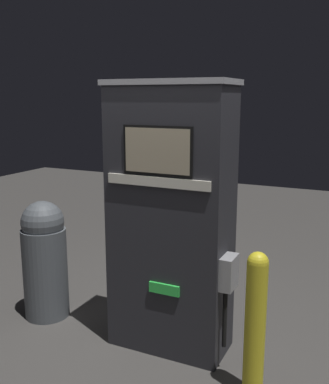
{
  "coord_description": "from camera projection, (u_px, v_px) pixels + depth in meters",
  "views": [
    {
      "loc": [
        1.36,
        -2.74,
        1.93
      ],
      "look_at": [
        0.0,
        0.11,
        1.26
      ],
      "focal_mm": 42.0,
      "sensor_mm": 36.0,
      "label": 1
    }
  ],
  "objects": [
    {
      "name": "safety_bollard",
      "position": [
        255.0,
        322.0,
        2.85
      ],
      "size": [
        0.14,
        0.14,
        0.99
      ],
      "color": "yellow",
      "rests_on": "ground_plane"
    },
    {
      "name": "ground_plane",
      "position": [
        158.0,
        357.0,
        3.39
      ],
      "size": [
        14.0,
        14.0,
        0.0
      ],
      "primitive_type": "plane",
      "color": "#423F3D"
    },
    {
      "name": "gas_pump",
      "position": [
        171.0,
        219.0,
        3.36
      ],
      "size": [
        1.0,
        0.47,
        2.05
      ],
      "color": "#28282D",
      "rests_on": "ground_plane"
    },
    {
      "name": "trash_bin",
      "position": [
        45.0,
        258.0,
        3.94
      ],
      "size": [
        0.39,
        0.39,
        1.05
      ],
      "color": "#51565B",
      "rests_on": "ground_plane"
    }
  ]
}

